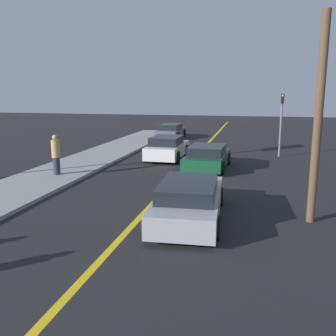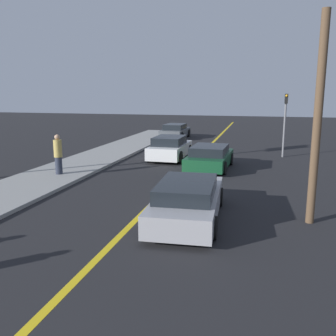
{
  "view_description": "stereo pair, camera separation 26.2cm",
  "coord_description": "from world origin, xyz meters",
  "views": [
    {
      "loc": [
        3.34,
        0.2,
        3.84
      ],
      "look_at": [
        0.39,
        12.94,
        1.14
      ],
      "focal_mm": 40.0,
      "sensor_mm": 36.0,
      "label": 1
    },
    {
      "loc": [
        3.59,
        0.26,
        3.84
      ],
      "look_at": [
        0.39,
        12.94,
        1.14
      ],
      "focal_mm": 40.0,
      "sensor_mm": 36.0,
      "label": 2
    }
  ],
  "objects": [
    {
      "name": "car_far_distant",
      "position": [
        -1.47,
        20.79,
        0.65
      ],
      "size": [
        1.93,
        4.01,
        1.32
      ],
      "rotation": [
        0.0,
        0.0,
        -0.01
      ],
      "color": "silver",
      "rests_on": "ground_plane"
    },
    {
      "name": "utility_pole",
      "position": [
        5.09,
        11.56,
        3.01
      ],
      "size": [
        0.24,
        0.24,
        6.01
      ],
      "color": "brown",
      "rests_on": "ground_plane"
    },
    {
      "name": "car_near_right_lane",
      "position": [
        1.51,
        10.95,
        0.6
      ],
      "size": [
        2.15,
        4.89,
        1.22
      ],
      "rotation": [
        0.0,
        0.0,
        0.06
      ],
      "color": "#9E9EA3",
      "rests_on": "ground_plane"
    },
    {
      "name": "sidewalk_left",
      "position": [
        -5.56,
        17.48,
        0.07
      ],
      "size": [
        3.12,
        34.96,
        0.14
      ],
      "color": "gray",
      "rests_on": "ground_plane"
    },
    {
      "name": "road_center_line",
      "position": [
        0.0,
        18.0,
        0.0
      ],
      "size": [
        0.2,
        60.0,
        0.01
      ],
      "color": "gold",
      "rests_on": "ground_plane"
    },
    {
      "name": "pedestrian_far_standing",
      "position": [
        -5.29,
        15.17,
        1.04
      ],
      "size": [
        0.37,
        0.37,
        1.8
      ],
      "color": "#282D3D",
      "rests_on": "sidewalk_left"
    },
    {
      "name": "car_ahead_center",
      "position": [
        1.1,
        18.67,
        0.58
      ],
      "size": [
        2.12,
        4.14,
        1.18
      ],
      "rotation": [
        0.0,
        0.0,
        -0.04
      ],
      "color": "#144728",
      "rests_on": "ground_plane"
    },
    {
      "name": "traffic_light",
      "position": [
        4.84,
        23.07,
        2.29
      ],
      "size": [
        0.18,
        0.4,
        3.68
      ],
      "color": "slate",
      "rests_on": "ground_plane"
    },
    {
      "name": "car_parked_left_lot",
      "position": [
        -3.39,
        30.37,
        0.58
      ],
      "size": [
        1.95,
        3.98,
        1.18
      ],
      "rotation": [
        0.0,
        0.0,
        -0.03
      ],
      "color": "#4C5156",
      "rests_on": "ground_plane"
    }
  ]
}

